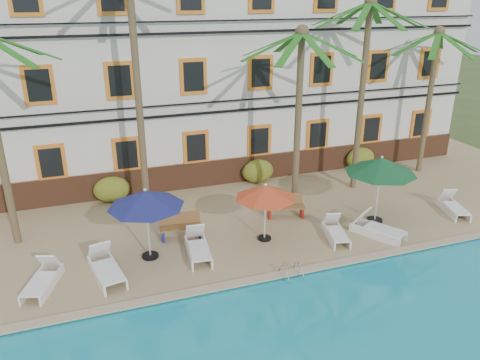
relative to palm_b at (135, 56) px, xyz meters
name	(u,v)px	position (x,y,z in m)	size (l,w,h in m)	color
ground	(292,263)	(4.11, -4.59, -6.48)	(100.00, 100.00, 0.00)	#384C23
pool_deck	(243,202)	(4.11, 0.41, -6.35)	(30.00, 12.00, 0.25)	tan
pool_coping	(304,270)	(4.11, -5.49, -6.20)	(30.00, 0.35, 0.06)	tan
hotel_building	(209,62)	(4.11, 5.40, -1.10)	(25.40, 6.44, 10.22)	silver
palm_b	(135,56)	(0.00, 0.00, 0.00)	(4.63, 4.63, 9.88)	brown
palm_c	(299,94)	(5.87, -1.01, -1.52)	(4.63, 4.63, 7.20)	brown
palm_d	(364,70)	(9.31, 0.03, -0.95)	(4.63, 4.63, 8.19)	brown
palm_e	(432,79)	(13.54, 0.79, -1.71)	(4.63, 4.63, 6.88)	brown
shrub_left	(112,189)	(-1.18, 2.01, -5.68)	(1.50, 0.90, 1.10)	#1C4E16
shrub_mid	(258,171)	(5.43, 2.01, -5.68)	(1.50, 0.90, 1.10)	#1C4E16
shrub_right	(360,158)	(10.92, 2.01, -5.68)	(1.50, 0.90, 1.10)	#1C4E16
umbrella_blue	(146,199)	(-0.39, -3.03, -4.10)	(2.50, 2.50, 2.50)	black
umbrella_red	(265,192)	(3.69, -3.15, -4.39)	(2.16, 2.16, 2.17)	black
umbrella_green	(381,166)	(8.27, -3.23, -3.94)	(2.68, 2.68, 2.68)	black
lounger_a	(42,279)	(-3.71, -3.73, -5.95)	(1.23, 1.94, 0.86)	white
lounger_b	(106,268)	(-1.86, -3.74, -5.91)	(1.11, 2.14, 0.96)	white
lounger_c	(198,247)	(1.16, -3.42, -5.93)	(0.89, 2.00, 0.92)	white
lounger_d	(336,231)	(6.14, -3.91, -5.96)	(0.99, 1.81, 0.81)	white
lounger_e	(377,228)	(7.66, -4.23, -5.93)	(1.59, 2.03, 0.92)	white
lounger_f	(453,206)	(11.67, -3.58, -5.95)	(1.12, 1.90, 0.85)	white
bench_left	(181,225)	(0.89, -2.01, -5.76)	(1.54, 0.61, 0.93)	olive
bench_right	(286,205)	(5.16, -1.69, -5.76)	(1.57, 0.83, 0.93)	olive
pool_ladder	(291,275)	(3.62, -5.59, -6.23)	(0.54, 0.74, 0.74)	silver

